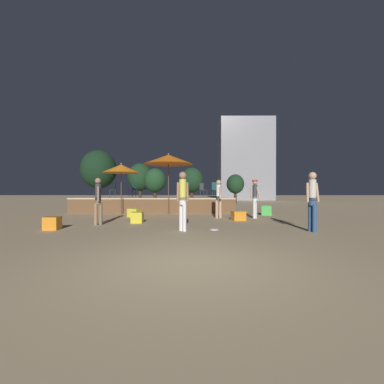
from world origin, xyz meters
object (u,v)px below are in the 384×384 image
Objects in this scene: cube_seat_4 at (134,213)px; background_tree_4 at (192,180)px; person_2 at (219,197)px; bistro_chair_2 at (215,188)px; cube_seat_1 at (238,216)px; bistro_chair_1 at (203,188)px; person_1 at (98,199)px; background_tree_0 at (140,177)px; cube_seat_0 at (267,210)px; person_4 at (255,196)px; bistro_chair_3 at (114,188)px; cube_seat_2 at (52,223)px; person_0 at (183,198)px; background_tree_1 at (155,181)px; patio_umbrella_0 at (121,169)px; person_3 at (312,198)px; background_tree_2 at (99,169)px; patio_umbrella_1 at (168,159)px; cube_seat_3 at (137,218)px; background_tree_3 at (235,184)px; frisbee_disc at (214,229)px; bistro_chair_0 at (133,188)px.

background_tree_4 is (2.71, 9.73, 1.95)m from cube_seat_4.
person_2 is 1.97× the size of bistro_chair_2.
bistro_chair_1 reaches higher than cube_seat_1.
background_tree_0 reaches higher than person_1.
person_4 is at bearing -122.91° from cube_seat_0.
person_4 is 8.17m from bistro_chair_3.
cube_seat_2 is (-6.58, -2.67, 0.02)m from cube_seat_1.
background_tree_1 reaches higher than person_0.
background_tree_4 reaches higher than bistro_chair_1.
person_2 is at bearing -20.96° from patio_umbrella_0.
background_tree_0 reaches higher than cube_seat_4.
background_tree_2 is (-12.66, 16.09, 2.20)m from person_3.
patio_umbrella_1 is (2.55, 0.15, 0.51)m from patio_umbrella_0.
background_tree_1 is (1.39, 6.73, 0.70)m from bistro_chair_3.
cube_seat_2 is 0.27× the size of person_2.
patio_umbrella_1 is at bearing 77.61° from cube_seat_3.
person_0 is (1.88, -1.98, 0.85)m from cube_seat_3.
cube_seat_3 is at bearing -84.74° from background_tree_1.
bistro_chair_1 is at bearing 3.24° from person_3.
person_0 is at bearing -73.65° from background_tree_0.
bistro_chair_2 is 0.32× the size of background_tree_3.
background_tree_1 is (-5.23, 10.70, 1.91)m from cube_seat_1.
background_tree_3 reaches higher than person_1.
cube_seat_1 is 1.44m from person_4.
cube_seat_3 is 0.25× the size of person_2.
person_0 is 0.37× the size of background_tree_2.
background_tree_1 is (-0.42, 9.32, 1.90)m from cube_seat_4.
patio_umbrella_0 is 1.48× the size of person_3.
background_tree_3 is at bearing 35.99° from background_tree_4.
background_tree_4 is (-0.85, 13.82, 2.14)m from frisbee_disc.
cube_seat_2 is 4.42m from cube_seat_4.
person_2 is 1.00× the size of person_4.
patio_umbrella_0 is 3.07× the size of bistro_chair_3.
bistro_chair_3 is (-0.76, 1.18, -1.05)m from patio_umbrella_0.
background_tree_2 is at bearing -174.80° from background_tree_3.
patio_umbrella_0 is 4.62× the size of cube_seat_1.
person_4 reaches higher than cube_seat_0.
person_4 reaches higher than person_1.
bistro_chair_2 is at bearing 48.27° from cube_seat_2.
patio_umbrella_1 is at bearing 152.70° from person_0.
frisbee_disc is (-3.11, -4.96, -0.23)m from cube_seat_0.
patio_umbrella_1 reaches higher than person_3.
bistro_chair_1 is at bearing 79.94° from person_2.
bistro_chair_3 is 0.29× the size of background_tree_1.
bistro_chair_3 is at bearing 150.60° from bistro_chair_1.
person_1 is at bearing 45.52° from cube_seat_2.
background_tree_2 reaches higher than background_tree_3.
bistro_chair_2 is 0.18× the size of background_tree_2.
cube_seat_1 is 0.67× the size of bistro_chair_0.
cube_seat_4 is 0.71× the size of bistro_chair_0.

